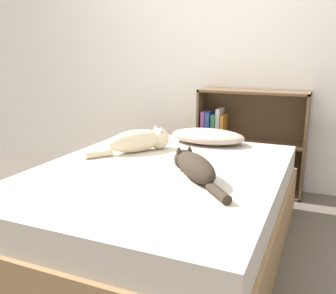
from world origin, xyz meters
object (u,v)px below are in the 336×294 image
(pillow, at_px, (207,136))
(cat_dark, at_px, (194,167))
(bed, at_px, (159,209))
(bookshelf, at_px, (246,138))
(cat_light, at_px, (141,141))

(pillow, relative_size, cat_dark, 1.12)
(bed, xyz_separation_m, bookshelf, (0.26, 1.23, 0.20))
(cat_light, distance_m, bookshelf, 1.07)
(pillow, bearing_deg, cat_light, -131.23)
(cat_light, height_order, cat_dark, cat_light)
(bed, bearing_deg, bookshelf, 78.08)
(pillow, height_order, cat_dark, cat_dark)
(bed, distance_m, pillow, 0.78)
(pillow, height_order, bookshelf, bookshelf)
(bed, bearing_deg, cat_dark, -17.45)
(bookshelf, bearing_deg, cat_dark, -90.54)
(bed, height_order, bookshelf, bookshelf)
(cat_light, bearing_deg, cat_dark, -90.70)
(pillow, xyz_separation_m, bookshelf, (0.19, 0.52, -0.11))
(cat_dark, bearing_deg, cat_light, 11.75)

